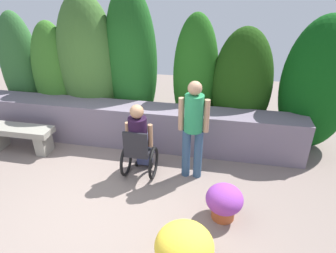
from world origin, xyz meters
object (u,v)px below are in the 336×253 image
at_px(stone_bench, 19,135).
at_px(person_standing_companion, 193,125).
at_px(person_in_wheelchair, 139,143).
at_px(flower_pot_red_accent, 184,249).
at_px(flower_pot_terracotta_by_wall, 224,201).

relative_size(stone_bench, person_standing_companion, 0.79).
bearing_deg(person_in_wheelchair, stone_bench, -176.93).
bearing_deg(person_standing_companion, person_in_wheelchair, -160.35).
height_order(person_standing_companion, flower_pot_red_accent, person_standing_companion).
xyz_separation_m(stone_bench, flower_pot_red_accent, (3.53, -2.02, -0.00)).
distance_m(person_standing_companion, flower_pot_terracotta_by_wall, 1.27).
bearing_deg(flower_pot_terracotta_by_wall, stone_bench, 164.74).
bearing_deg(flower_pot_red_accent, stone_bench, 150.27).
height_order(stone_bench, flower_pot_terracotta_by_wall, flower_pot_terracotta_by_wall).
bearing_deg(flower_pot_terracotta_by_wall, person_standing_companion, 122.36).
relative_size(flower_pot_terracotta_by_wall, flower_pot_red_accent, 0.78).
xyz_separation_m(stone_bench, person_standing_companion, (3.39, -0.18, 0.65)).
distance_m(person_in_wheelchair, flower_pot_red_accent, 2.00).
distance_m(person_in_wheelchair, person_standing_companion, 0.95).
xyz_separation_m(person_standing_companion, flower_pot_red_accent, (0.14, -1.83, -0.65)).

